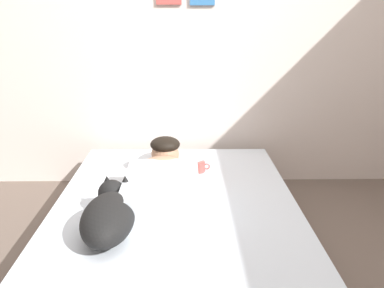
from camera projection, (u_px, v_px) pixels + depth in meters
The scene contains 7 objects.
back_wall at pixel (185, 32), 3.32m from camera, with size 4.66×0.12×2.50m.
bed at pixel (177, 223), 2.56m from camera, with size 1.46×1.95×0.33m.
pillow at pixel (173, 160), 3.01m from camera, with size 0.52×0.32×0.11m, color silver.
person_lying at pixel (163, 181), 2.50m from camera, with size 0.43×0.92×0.27m.
dog at pixel (109, 215), 2.08m from camera, with size 0.26×0.57×0.21m.
coffee_cup at pixel (199, 167), 2.92m from camera, with size 0.12×0.09×0.07m.
cell_phone at pixel (148, 196), 2.53m from camera, with size 0.07×0.14×0.01m, color black.
Camera 1 is at (-0.01, -1.87, 1.39)m, focal length 39.12 mm.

